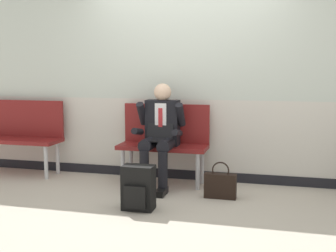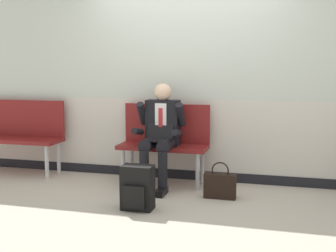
{
  "view_description": "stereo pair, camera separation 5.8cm",
  "coord_description": "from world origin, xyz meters",
  "px_view_note": "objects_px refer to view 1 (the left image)",
  "views": [
    {
      "loc": [
        1.11,
        -4.57,
        1.4
      ],
      "look_at": [
        -0.12,
        0.18,
        0.75
      ],
      "focal_mm": 45.62,
      "sensor_mm": 36.0,
      "label": 1
    },
    {
      "loc": [
        1.16,
        -4.55,
        1.4
      ],
      "look_at": [
        -0.12,
        0.18,
        0.75
      ],
      "focal_mm": 45.62,
      "sensor_mm": 36.0,
      "label": 2
    }
  ],
  "objects_px": {
    "bench_empty": "(16,131)",
    "person_seated": "(160,132)",
    "bench_with_person": "(164,138)",
    "handbag": "(220,185)",
    "backpack": "(138,188)"
  },
  "relations": [
    {
      "from": "person_seated",
      "to": "backpack",
      "type": "height_order",
      "value": "person_seated"
    },
    {
      "from": "bench_with_person",
      "to": "handbag",
      "type": "distance_m",
      "value": 1.0
    },
    {
      "from": "backpack",
      "to": "handbag",
      "type": "bearing_deg",
      "value": 38.38
    },
    {
      "from": "handbag",
      "to": "backpack",
      "type": "bearing_deg",
      "value": -141.62
    },
    {
      "from": "bench_empty",
      "to": "handbag",
      "type": "relative_size",
      "value": 3.25
    },
    {
      "from": "bench_with_person",
      "to": "handbag",
      "type": "relative_size",
      "value": 2.67
    },
    {
      "from": "bench_with_person",
      "to": "bench_empty",
      "type": "xyz_separation_m",
      "value": [
        -2.09,
        0.0,
        0.01
      ]
    },
    {
      "from": "bench_empty",
      "to": "person_seated",
      "type": "distance_m",
      "value": 2.1
    },
    {
      "from": "person_seated",
      "to": "backpack",
      "type": "distance_m",
      "value": 0.98
    },
    {
      "from": "bench_empty",
      "to": "person_seated",
      "type": "bearing_deg",
      "value": -5.65
    },
    {
      "from": "handbag",
      "to": "bench_with_person",
      "type": "bearing_deg",
      "value": 147.42
    },
    {
      "from": "person_seated",
      "to": "handbag",
      "type": "xyz_separation_m",
      "value": [
        0.76,
        -0.28,
        -0.51
      ]
    },
    {
      "from": "person_seated",
      "to": "backpack",
      "type": "bearing_deg",
      "value": -88.87
    },
    {
      "from": "bench_with_person",
      "to": "backpack",
      "type": "bearing_deg",
      "value": -89.08
    },
    {
      "from": "handbag",
      "to": "bench_empty",
      "type": "bearing_deg",
      "value": 170.25
    }
  ]
}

